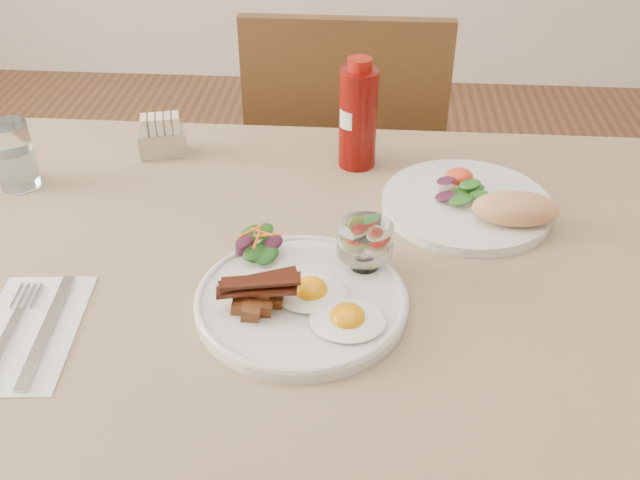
% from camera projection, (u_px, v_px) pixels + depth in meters
% --- Properties ---
extents(table, '(1.33, 0.88, 0.75)m').
position_uv_depth(table, '(327.00, 314.00, 1.06)').
color(table, '#56391B').
rests_on(table, ground).
extents(chair_far, '(0.42, 0.42, 0.93)m').
position_uv_depth(chair_far, '(345.00, 173.00, 1.68)').
color(chair_far, '#56391B').
rests_on(chair_far, ground).
extents(main_plate, '(0.28, 0.28, 0.02)m').
position_uv_depth(main_plate, '(301.00, 302.00, 0.93)').
color(main_plate, silver).
rests_on(main_plate, table).
extents(fried_eggs, '(0.16, 0.15, 0.03)m').
position_uv_depth(fried_eggs, '(329.00, 305.00, 0.91)').
color(fried_eggs, white).
rests_on(fried_eggs, main_plate).
extents(bacon_potato_pile, '(0.11, 0.07, 0.05)m').
position_uv_depth(bacon_potato_pile, '(257.00, 295.00, 0.90)').
color(bacon_potato_pile, brown).
rests_on(bacon_potato_pile, main_plate).
extents(side_salad, '(0.08, 0.07, 0.04)m').
position_uv_depth(side_salad, '(259.00, 246.00, 1.00)').
color(side_salad, '#194C14').
rests_on(side_salad, main_plate).
extents(fruit_cup, '(0.08, 0.08, 0.08)m').
position_uv_depth(fruit_cup, '(365.00, 240.00, 0.96)').
color(fruit_cup, white).
rests_on(fruit_cup, main_plate).
extents(second_plate, '(0.27, 0.27, 0.07)m').
position_uv_depth(second_plate, '(478.00, 204.00, 1.11)').
color(second_plate, silver).
rests_on(second_plate, table).
extents(ketchup_bottle, '(0.08, 0.08, 0.19)m').
position_uv_depth(ketchup_bottle, '(358.00, 117.00, 1.20)').
color(ketchup_bottle, '#5E0805').
rests_on(ketchup_bottle, table).
extents(hot_sauce_bottle, '(0.05, 0.05, 0.16)m').
position_uv_depth(hot_sauce_bottle, '(353.00, 127.00, 1.20)').
color(hot_sauce_bottle, '#5E0805').
rests_on(hot_sauce_bottle, table).
extents(sugar_caddy, '(0.09, 0.07, 0.08)m').
position_uv_depth(sugar_caddy, '(162.00, 138.00, 1.26)').
color(sugar_caddy, '#ADAEB2').
rests_on(sugar_caddy, table).
extents(water_glass, '(0.06, 0.06, 0.11)m').
position_uv_depth(water_glass, '(15.00, 159.00, 1.17)').
color(water_glass, white).
rests_on(water_glass, table).
extents(napkin_cutlery, '(0.14, 0.23, 0.01)m').
position_uv_depth(napkin_cutlery, '(29.00, 331.00, 0.90)').
color(napkin_cutlery, white).
rests_on(napkin_cutlery, table).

